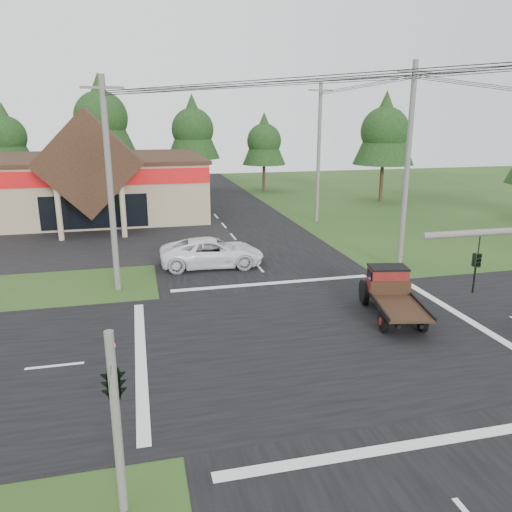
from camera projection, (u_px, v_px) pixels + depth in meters
name	position (u px, v px, depth m)	size (l,w,h in m)	color
ground	(319.00, 338.00, 20.06)	(120.00, 120.00, 0.00)	#224017
road_ns	(319.00, 338.00, 20.06)	(12.00, 120.00, 0.02)	black
road_ew	(319.00, 338.00, 20.06)	(120.00, 12.00, 0.02)	black
parking_apron	(33.00, 244.00, 34.68)	(28.00, 14.00, 0.02)	black
cvs_building	(31.00, 186.00, 43.44)	(30.40, 18.20, 9.19)	tan
traffic_signal_corner	(112.00, 366.00, 10.56)	(0.53, 2.48, 4.40)	#595651
utility_pole_nw	(110.00, 185.00, 24.28)	(2.00, 0.30, 10.50)	#595651
utility_pole_ne	(407.00, 167.00, 27.75)	(2.00, 0.30, 11.50)	#595651
utility_pole_n	(319.00, 152.00, 40.90)	(2.00, 0.30, 11.20)	#595651
tree_row_b	(5.00, 135.00, 53.04)	(5.60, 5.60, 10.10)	#332316
tree_row_c	(101.00, 115.00, 53.81)	(7.28, 7.28, 13.13)	#332316
tree_row_d	(193.00, 127.00, 57.37)	(6.16, 6.16, 11.11)	#332316
tree_row_e	(264.00, 139.00, 57.66)	(5.04, 5.04, 9.09)	#332316
tree_side_ne	(385.00, 129.00, 50.20)	(6.16, 6.16, 11.11)	#332316
antique_flatbed_truck	(393.00, 295.00, 21.84)	(1.92, 5.03, 2.10)	maroon
white_pickup	(212.00, 252.00, 29.51)	(2.80, 6.08, 1.69)	white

